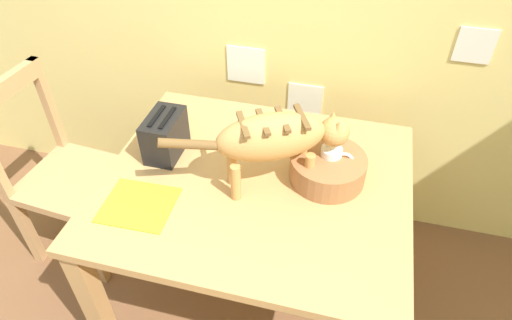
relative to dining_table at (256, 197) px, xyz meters
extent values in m
cube|color=white|center=(0.08, 0.64, 0.05)|extent=(0.17, 0.01, 0.17)
cube|color=white|center=(-0.22, 0.64, 0.19)|extent=(0.18, 0.01, 0.18)
cube|color=white|center=(0.74, 0.64, 0.41)|extent=(0.15, 0.01, 0.15)
cube|color=tan|center=(0.00, 0.00, 0.07)|extent=(1.13, 0.97, 0.03)
cube|color=#B0824F|center=(0.00, 0.00, 0.02)|extent=(1.05, 0.89, 0.07)
cube|color=tan|center=(-0.52, -0.43, -0.29)|extent=(0.07, 0.07, 0.69)
cube|color=tan|center=(-0.52, 0.43, -0.29)|extent=(0.07, 0.07, 0.69)
cube|color=tan|center=(0.52, 0.43, -0.29)|extent=(0.07, 0.07, 0.69)
ellipsoid|color=tan|center=(0.05, -0.01, 0.31)|extent=(0.41, 0.31, 0.17)
cube|color=brown|center=(-0.03, -0.05, 0.38)|extent=(0.08, 0.14, 0.01)
cube|color=brown|center=(0.03, -0.02, 0.38)|extent=(0.08, 0.14, 0.01)
cube|color=brown|center=(0.09, 0.01, 0.38)|extent=(0.08, 0.14, 0.01)
cube|color=brown|center=(0.15, 0.04, 0.38)|extent=(0.08, 0.14, 0.01)
cylinder|color=tan|center=(0.15, 0.09, 0.16)|extent=(0.04, 0.04, 0.15)
cylinder|color=tan|center=(0.19, 0.02, 0.16)|extent=(0.04, 0.04, 0.15)
cylinder|color=tan|center=(-0.08, -0.03, 0.16)|extent=(0.04, 0.04, 0.15)
cylinder|color=tan|center=(-0.05, -0.10, 0.16)|extent=(0.04, 0.04, 0.15)
sphere|color=tan|center=(0.26, 0.10, 0.29)|extent=(0.11, 0.11, 0.11)
cone|color=tan|center=(0.24, 0.12, 0.34)|extent=(0.04, 0.04, 0.04)
cone|color=tan|center=(0.27, 0.07, 0.34)|extent=(0.04, 0.04, 0.04)
cylinder|color=brown|center=(-0.19, -0.13, 0.33)|extent=(0.19, 0.12, 0.08)
cylinder|color=#345DB0|center=(0.26, 0.10, 0.11)|extent=(0.19, 0.19, 0.03)
cylinder|color=white|center=(0.26, 0.10, 0.17)|extent=(0.08, 0.08, 0.09)
torus|color=white|center=(0.31, 0.10, 0.18)|extent=(0.07, 0.01, 0.07)
cube|color=gold|center=(-0.37, -0.23, 0.09)|extent=(0.25, 0.23, 0.01)
cube|color=#F7AC35|center=(0.05, 0.32, 0.10)|extent=(0.17, 0.14, 0.02)
cube|color=beige|center=(0.05, 0.32, 0.12)|extent=(0.17, 0.15, 0.02)
cylinder|color=#9C653C|center=(0.25, 0.08, 0.14)|extent=(0.28, 0.28, 0.10)
cylinder|color=#462D1B|center=(0.25, 0.08, 0.14)|extent=(0.23, 0.23, 0.09)
cube|color=black|center=(-0.38, 0.07, 0.17)|extent=(0.12, 0.20, 0.17)
cube|color=black|center=(-0.41, 0.07, 0.26)|extent=(0.02, 0.14, 0.01)
cube|color=black|center=(-0.36, 0.07, 0.26)|extent=(0.02, 0.14, 0.01)
cube|color=tan|center=(-0.91, 0.08, -0.20)|extent=(0.45, 0.45, 0.04)
cube|color=tan|center=(-1.10, 0.10, 0.26)|extent=(0.07, 0.42, 0.08)
cube|color=tan|center=(-1.08, 0.28, 0.06)|extent=(0.04, 0.04, 0.48)
cube|color=tan|center=(-0.70, 0.25, -0.43)|extent=(0.04, 0.04, 0.42)
cube|color=tan|center=(-0.74, -0.12, -0.43)|extent=(0.04, 0.04, 0.42)
cube|color=tan|center=(-1.08, 0.28, -0.43)|extent=(0.04, 0.04, 0.42)
cube|color=tan|center=(-1.11, -0.09, -0.43)|extent=(0.04, 0.04, 0.42)
camera|label=1|loc=(0.30, -1.17, 1.24)|focal=31.46mm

